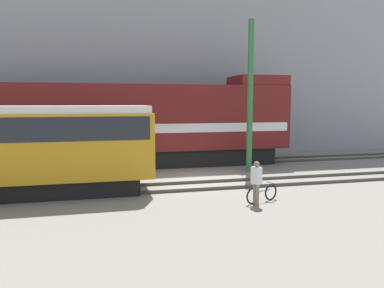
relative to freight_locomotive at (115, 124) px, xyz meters
name	(u,v)px	position (x,y,z in m)	size (l,w,h in m)	color
ground_plane	(196,179)	(3.62, -4.39, -2.46)	(120.00, 120.00, 0.00)	gray
track_near	(205,185)	(3.62, -6.03, -2.39)	(60.00, 1.50, 0.14)	#47423D
track_far	(178,164)	(3.62, 0.00, -2.39)	(60.00, 1.51, 0.14)	#47423D
building_backdrop	(159,51)	(3.62, 6.61, 5.02)	(41.09, 6.00, 14.97)	#99999E
freight_locomotive	(115,124)	(0.00, 0.00, 0.00)	(20.57, 3.04, 5.29)	black
streetcar	(27,145)	(-3.58, -6.03, -0.42)	(9.66, 2.54, 3.57)	black
bicycle	(262,194)	(4.98, -9.02, -2.15)	(1.49, 0.71, 0.69)	black
person	(256,179)	(4.61, -9.32, -1.49)	(0.34, 0.42, 1.61)	#8C7A5B
utility_pole_center	(250,97)	(6.93, -3.02, 1.53)	(0.30, 0.30, 7.99)	#2D7238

